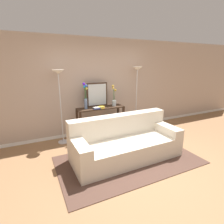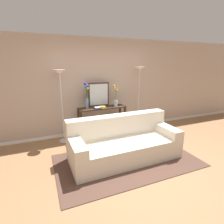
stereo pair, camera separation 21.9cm
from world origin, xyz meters
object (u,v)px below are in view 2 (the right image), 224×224
(book_stack, at_px, (98,108))
(fruit_bowl, at_px, (103,107))
(vase_tall_flowers, at_px, (87,96))
(book_row_under_console, at_px, (93,135))
(floor_lamp_left, at_px, (60,86))
(console_table, at_px, (102,116))
(wall_mirror, at_px, (99,95))
(couch, at_px, (124,144))
(floor_lamp_right, at_px, (139,81))
(vase_short_flowers, at_px, (116,99))

(book_stack, bearing_deg, fruit_bowl, 3.52)
(fruit_bowl, bearing_deg, vase_tall_flowers, 159.99)
(book_stack, distance_m, book_row_under_console, 0.81)
(floor_lamp_left, relative_size, book_stack, 10.16)
(console_table, relative_size, floor_lamp_left, 0.70)
(wall_mirror, bearing_deg, book_stack, -115.29)
(couch, distance_m, vase_tall_flowers, 1.61)
(floor_lamp_left, bearing_deg, floor_lamp_right, 0.00)
(book_stack, bearing_deg, book_row_under_console, 132.57)
(console_table, relative_size, book_stack, 7.14)
(wall_mirror, relative_size, vase_short_flowers, 1.11)
(floor_lamp_left, bearing_deg, console_table, -2.32)
(couch, bearing_deg, fruit_bowl, 92.23)
(wall_mirror, xyz_separation_m, vase_short_flowers, (0.43, -0.15, -0.14))
(couch, height_order, book_row_under_console, couch)
(vase_short_flowers, height_order, book_stack, vase_short_flowers)
(console_table, height_order, book_row_under_console, console_table)
(couch, xyz_separation_m, vase_tall_flowers, (-0.42, 1.31, 0.83))
(floor_lamp_left, distance_m, floor_lamp_right, 2.18)
(wall_mirror, relative_size, book_stack, 3.57)
(couch, relative_size, vase_short_flowers, 3.98)
(vase_tall_flowers, bearing_deg, book_row_under_console, -10.15)
(floor_lamp_left, relative_size, book_row_under_console, 3.78)
(console_table, bearing_deg, vase_short_flowers, 0.46)
(couch, relative_size, wall_mirror, 3.59)
(couch, relative_size, floor_lamp_right, 1.22)
(floor_lamp_right, bearing_deg, fruit_bowl, -172.38)
(floor_lamp_right, height_order, book_row_under_console, floor_lamp_right)
(couch, bearing_deg, book_row_under_console, 103.04)
(couch, xyz_separation_m, wall_mirror, (-0.05, 1.44, 0.83))
(wall_mirror, bearing_deg, vase_short_flowers, -19.29)
(vase_short_flowers, xyz_separation_m, fruit_bowl, (-0.42, -0.12, -0.15))
(wall_mirror, relative_size, vase_tall_flowers, 0.95)
(fruit_bowl, bearing_deg, vase_short_flowers, 15.72)
(wall_mirror, bearing_deg, fruit_bowl, -88.34)
(vase_short_flowers, bearing_deg, book_row_under_console, -179.73)
(floor_lamp_left, relative_size, floor_lamp_right, 0.97)
(floor_lamp_left, distance_m, vase_short_flowers, 1.49)
(wall_mirror, distance_m, book_row_under_console, 1.12)
(fruit_bowl, bearing_deg, book_row_under_console, 155.46)
(couch, relative_size, floor_lamp_left, 1.26)
(floor_lamp_left, relative_size, fruit_bowl, 11.03)
(vase_short_flowers, relative_size, book_stack, 3.22)
(vase_short_flowers, bearing_deg, couch, -106.21)
(wall_mirror, bearing_deg, console_table, -78.93)
(console_table, bearing_deg, book_row_under_console, -180.00)
(vase_tall_flowers, height_order, book_row_under_console, vase_tall_flowers)
(vase_tall_flowers, xyz_separation_m, vase_short_flowers, (0.80, -0.02, -0.14))
(console_table, bearing_deg, book_stack, -142.42)
(couch, height_order, floor_lamp_left, floor_lamp_left)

